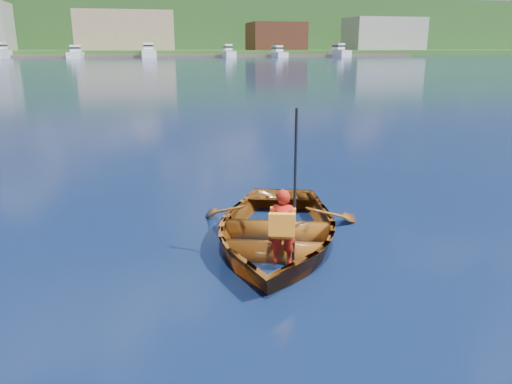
# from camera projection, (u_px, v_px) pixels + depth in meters

# --- Properties ---
(ground) EXTENTS (600.00, 600.00, 0.00)m
(ground) POSITION_uv_depth(u_px,v_px,m) (278.00, 233.00, 8.06)
(ground) COLOR #112845
(ground) RESTS_ON ground
(rowboat) EXTENTS (3.83, 4.51, 0.79)m
(rowboat) POSITION_uv_depth(u_px,v_px,m) (275.00, 230.00, 7.52)
(rowboat) COLOR brown
(rowboat) RESTS_ON ground
(child_paddler) EXTENTS (0.44, 0.42, 2.06)m
(child_paddler) POSITION_uv_depth(u_px,v_px,m) (283.00, 226.00, 6.54)
(child_paddler) COLOR red
(child_paddler) RESTS_ON ground
(shoreline) EXTENTS (400.00, 140.00, 22.00)m
(shoreline) POSITION_uv_depth(u_px,v_px,m) (139.00, 30.00, 226.48)
(shoreline) COLOR #324D1D
(shoreline) RESTS_ON ground
(dock) EXTENTS (160.04, 6.43, 0.80)m
(dock) POSITION_uv_depth(u_px,v_px,m) (161.00, 56.00, 147.53)
(dock) COLOR brown
(dock) RESTS_ON ground
(waterfront_buildings) EXTENTS (202.00, 16.00, 14.00)m
(waterfront_buildings) POSITION_uv_depth(u_px,v_px,m) (116.00, 31.00, 158.54)
(waterfront_buildings) COLOR brown
(waterfront_buildings) RESTS_ON ground
(marina_yachts) EXTENTS (140.87, 13.89, 4.41)m
(marina_yachts) POSITION_uv_depth(u_px,v_px,m) (101.00, 53.00, 139.20)
(marina_yachts) COLOR white
(marina_yachts) RESTS_ON ground
(hillside_trees) EXTENTS (279.84, 84.37, 25.64)m
(hillside_trees) POSITION_uv_depth(u_px,v_px,m) (179.00, 14.00, 226.64)
(hillside_trees) COLOR #382314
(hillside_trees) RESTS_ON ground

